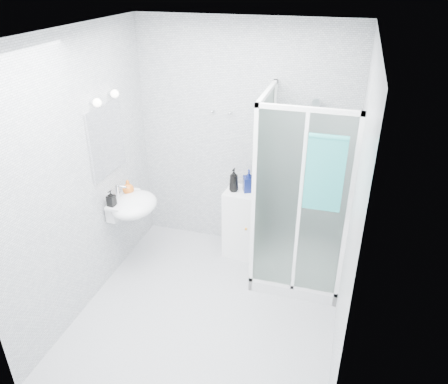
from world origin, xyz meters
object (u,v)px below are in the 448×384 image
(storage_cabinet, at_px, (240,223))
(shower_enclosure, at_px, (292,241))
(wall_basin, at_px, (132,205))
(shampoo_bottle_b, at_px, (249,181))
(soap_dispenser_orange, at_px, (128,187))
(hand_towel, at_px, (325,172))
(shampoo_bottle_a, at_px, (234,180))
(soap_dispenser_black, at_px, (111,198))

(storage_cabinet, bearing_deg, shower_enclosure, -19.88)
(shower_enclosure, relative_size, wall_basin, 3.57)
(shampoo_bottle_b, relative_size, soap_dispenser_orange, 1.60)
(wall_basin, bearing_deg, hand_towel, -2.53)
(storage_cabinet, bearing_deg, wall_basin, -146.51)
(shampoo_bottle_b, height_order, soap_dispenser_orange, shampoo_bottle_b)
(shampoo_bottle_b, bearing_deg, shampoo_bottle_a, -164.69)
(wall_basin, distance_m, soap_dispenser_orange, 0.20)
(storage_cabinet, bearing_deg, hand_towel, -33.25)
(soap_dispenser_black, bearing_deg, shower_enclosure, 15.45)
(wall_basin, distance_m, shampoo_bottle_b, 1.27)
(shampoo_bottle_a, distance_m, soap_dispenser_black, 1.31)
(wall_basin, relative_size, shampoo_bottle_a, 2.11)
(shower_enclosure, relative_size, soap_dispenser_orange, 12.67)
(storage_cabinet, bearing_deg, soap_dispenser_orange, -152.79)
(wall_basin, relative_size, hand_towel, 0.80)
(wall_basin, height_order, hand_towel, hand_towel)
(shower_enclosure, distance_m, soap_dispenser_orange, 1.82)
(shampoo_bottle_a, distance_m, shampoo_bottle_b, 0.16)
(shower_enclosure, bearing_deg, shampoo_bottle_a, 160.25)
(storage_cabinet, xyz_separation_m, shampoo_bottle_a, (-0.08, -0.02, 0.54))
(wall_basin, relative_size, soap_dispenser_orange, 3.55)
(hand_towel, relative_size, soap_dispenser_orange, 4.43)
(shower_enclosure, distance_m, shampoo_bottle_b, 0.80)
(storage_cabinet, xyz_separation_m, shampoo_bottle_b, (0.08, 0.02, 0.53))
(wall_basin, xyz_separation_m, storage_cabinet, (1.03, 0.59, -0.39))
(soap_dispenser_orange, xyz_separation_m, soap_dispenser_black, (-0.04, -0.28, 0.01))
(wall_basin, bearing_deg, shower_enclosure, 10.81)
(shampoo_bottle_b, relative_size, soap_dispenser_black, 1.50)
(wall_basin, height_order, shampoo_bottle_b, shampoo_bottle_b)
(hand_towel, bearing_deg, soap_dispenser_orange, 174.59)
(hand_towel, height_order, soap_dispenser_orange, hand_towel)
(shower_enclosure, bearing_deg, wall_basin, -169.19)
(soap_dispenser_orange, bearing_deg, shampoo_bottle_b, 23.07)
(wall_basin, relative_size, storage_cabinet, 0.69)
(shampoo_bottle_b, bearing_deg, hand_towel, -40.38)
(shower_enclosure, height_order, hand_towel, shower_enclosure)
(hand_towel, bearing_deg, soap_dispenser_black, -177.47)
(soap_dispenser_orange, bearing_deg, shampoo_bottle_a, 24.17)
(shower_enclosure, relative_size, storage_cabinet, 2.45)
(shampoo_bottle_b, xyz_separation_m, soap_dispenser_black, (-1.23, -0.79, 0.00))
(wall_basin, distance_m, soap_dispenser_black, 0.26)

